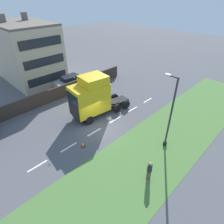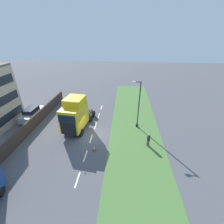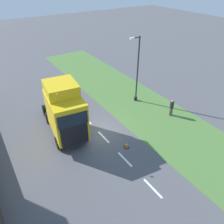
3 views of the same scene
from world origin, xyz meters
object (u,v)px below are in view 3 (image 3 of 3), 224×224
lamp_post (137,74)px  pedestrian (171,108)px  traffic_cone_lead (126,145)px  lorry_cab (65,112)px

lamp_post → pedestrian: bearing=105.3°
lamp_post → traffic_cone_lead: (5.40, 5.71, -2.94)m
lamp_post → lorry_cab: bearing=10.3°
lorry_cab → traffic_cone_lead: bearing=136.5°
traffic_cone_lead → pedestrian: bearing=-167.5°
lamp_post → pedestrian: size_ratio=4.04×
lorry_cab → pedestrian: size_ratio=4.44×
lorry_cab → pedestrian: lorry_cab is taller
pedestrian → traffic_cone_lead: 6.75m
lorry_cab → lamp_post: 8.94m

